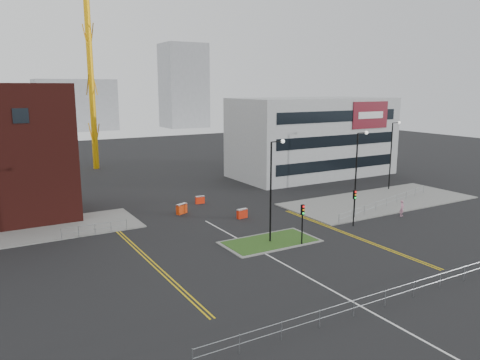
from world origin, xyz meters
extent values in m
plane|color=black|center=(0.00, 0.00, 0.00)|extent=(200.00, 200.00, 0.00)
cube|color=slate|center=(22.00, 14.00, 0.06)|extent=(24.00, 10.00, 0.12)
cube|color=slate|center=(2.00, 8.00, 0.04)|extent=(8.60, 4.60, 0.08)
cube|color=#264E1A|center=(2.00, 8.00, 0.06)|extent=(8.00, 4.00, 0.12)
cube|color=black|center=(-16.00, 22.98, 11.00)|extent=(1.40, 0.10, 1.40)
cube|color=#A6A9AA|center=(26.00, 32.00, 6.00)|extent=(25.00, 12.00, 12.00)
cube|color=black|center=(26.00, 25.98, 2.50)|extent=(22.00, 0.10, 1.60)
cube|color=black|center=(26.00, 25.98, 6.00)|extent=(22.00, 0.10, 1.60)
cube|color=black|center=(26.00, 25.98, 9.50)|extent=(22.00, 0.10, 1.60)
cube|color=maroon|center=(32.00, 25.92, 9.50)|extent=(7.00, 0.15, 4.00)
cube|color=white|center=(32.00, 25.82, 9.50)|extent=(5.00, 0.05, 1.00)
cylinder|color=#F9B00E|center=(-2.00, 55.00, 17.73)|extent=(1.00, 1.00, 35.46)
cylinder|color=black|center=(2.00, 8.00, 4.50)|extent=(0.16, 0.16, 9.00)
cylinder|color=black|center=(2.60, 8.00, 9.00)|extent=(1.20, 0.10, 0.10)
sphere|color=silver|center=(3.20, 8.00, 9.00)|extent=(0.36, 0.36, 0.36)
cylinder|color=black|center=(14.00, 10.00, 4.50)|extent=(0.16, 0.16, 9.00)
cylinder|color=black|center=(14.60, 10.00, 9.00)|extent=(1.20, 0.10, 0.10)
sphere|color=silver|center=(15.20, 10.00, 9.00)|extent=(0.36, 0.36, 0.36)
cylinder|color=black|center=(28.00, 18.00, 4.50)|extent=(0.16, 0.16, 9.00)
cylinder|color=black|center=(28.60, 18.00, 9.00)|extent=(1.20, 0.10, 0.10)
sphere|color=silver|center=(29.20, 18.00, 9.00)|extent=(0.36, 0.36, 0.36)
cylinder|color=black|center=(4.00, 6.00, 1.50)|extent=(0.12, 0.12, 3.00)
cube|color=black|center=(4.00, 6.00, 3.20)|extent=(0.28, 0.22, 0.90)
sphere|color=red|center=(4.00, 5.87, 3.50)|extent=(0.18, 0.18, 0.18)
sphere|color=orange|center=(4.00, 5.87, 3.20)|extent=(0.18, 0.18, 0.18)
sphere|color=#0CCC33|center=(4.00, 5.87, 2.90)|extent=(0.18, 0.18, 0.18)
cylinder|color=black|center=(12.00, 8.00, 1.50)|extent=(0.12, 0.12, 3.00)
cube|color=black|center=(12.00, 8.00, 3.20)|extent=(0.28, 0.22, 0.90)
sphere|color=red|center=(12.00, 7.87, 3.50)|extent=(0.18, 0.18, 0.18)
sphere|color=orange|center=(12.00, 7.87, 3.20)|extent=(0.18, 0.18, 0.18)
sphere|color=#0CCC33|center=(12.00, 7.87, 2.90)|extent=(0.18, 0.18, 0.18)
cylinder|color=gray|center=(0.00, -6.00, 1.05)|extent=(24.00, 0.04, 0.04)
cylinder|color=gray|center=(0.00, -6.00, 0.55)|extent=(24.00, 0.04, 0.04)
cylinder|color=gray|center=(-12.00, -6.00, 0.55)|extent=(0.05, 0.05, 1.10)
cylinder|color=gray|center=(-11.00, 18.00, 1.05)|extent=(6.00, 0.04, 0.04)
cylinder|color=gray|center=(-11.00, 18.00, 0.55)|extent=(6.00, 0.04, 0.04)
cylinder|color=gray|center=(-14.00, 18.00, 0.55)|extent=(0.05, 0.05, 1.10)
cylinder|color=gray|center=(-8.00, 18.00, 0.55)|extent=(0.05, 0.05, 1.10)
cylinder|color=gray|center=(20.50, 11.50, 1.05)|extent=(19.01, 5.04, 0.04)
cylinder|color=gray|center=(20.50, 11.50, 0.55)|extent=(19.01, 5.04, 0.04)
cylinder|color=gray|center=(11.00, 9.00, 0.55)|extent=(0.05, 0.05, 1.10)
cylinder|color=gray|center=(30.00, 14.00, 0.55)|extent=(0.05, 0.05, 1.10)
cube|color=silver|center=(0.00, 2.00, 0.01)|extent=(0.15, 30.00, 0.01)
cube|color=gold|center=(-9.00, 10.00, 0.01)|extent=(0.12, 24.00, 0.01)
cube|color=gold|center=(-8.70, 10.00, 0.01)|extent=(0.12, 24.00, 0.01)
cube|color=gold|center=(9.50, 6.00, 0.01)|extent=(0.12, 20.00, 0.01)
cube|color=gold|center=(9.80, 6.00, 0.01)|extent=(0.12, 20.00, 0.01)
cube|color=gray|center=(10.00, 130.00, 8.00)|extent=(24.00, 12.00, 16.00)
cube|color=gray|center=(45.00, 125.00, 14.00)|extent=(14.00, 12.00, 28.00)
cube|color=gray|center=(-8.00, 140.00, 6.00)|extent=(30.00, 12.00, 12.00)
imported|color=pink|center=(19.01, 8.01, 0.87)|extent=(0.73, 0.59, 1.74)
cube|color=red|center=(-1.00, 20.85, 0.55)|extent=(1.39, 0.94, 1.11)
cube|color=silver|center=(-1.00, 20.85, 1.05)|extent=(1.39, 0.94, 0.13)
cube|color=#FF2C0E|center=(2.71, 24.00, 0.45)|extent=(1.11, 0.47, 0.90)
cube|color=silver|center=(2.71, 24.00, 0.85)|extent=(1.11, 0.47, 0.11)
cube|color=red|center=(3.82, 16.00, 0.50)|extent=(1.23, 0.55, 0.99)
cube|color=silver|center=(3.82, 16.00, 0.94)|extent=(1.23, 0.55, 0.12)
camera|label=1|loc=(-20.45, -25.08, 13.63)|focal=35.00mm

